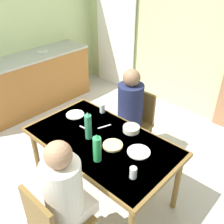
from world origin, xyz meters
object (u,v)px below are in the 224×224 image
Objects in this scene: chair_far_diner at (136,120)px; person_far_diner at (130,105)px; person_near_diner at (65,188)px; kitchen_counter at (31,83)px; dining_table at (102,145)px; water_bottle_green_near at (88,126)px; water_bottle_green_far at (97,148)px; serving_bowl_center at (131,129)px; chair_near_diner at (54,223)px.

chair_far_diner is 0.31m from person_far_diner.
person_far_diner is at bearing 108.46° from person_near_diner.
kitchen_counter is 1.40× the size of dining_table.
water_bottle_green_near is 1.07× the size of water_bottle_green_far.
dining_table is at bearing 105.50° from person_far_diner.
person_far_diner is 0.72m from water_bottle_green_near.
dining_table is 5.13× the size of water_bottle_green_near.
person_far_diner reaches higher than water_bottle_green_near.
kitchen_counter is at bearing 162.31° from water_bottle_green_far.
dining_table is 0.35m from water_bottle_green_far.
person_far_diner is at bearing 112.09° from water_bottle_green_far.
water_bottle_green_near is (2.10, -0.60, 0.42)m from kitchen_counter.
dining_table is (2.21, -0.53, 0.21)m from kitchen_counter.
person_near_diner is 0.96m from serving_bowl_center.
person_far_diner is at bearing 105.50° from dining_table.
chair_near_diner is 0.89m from water_bottle_green_near.
chair_near_diner is 1.52m from person_far_diner.
chair_far_diner is 0.93m from water_bottle_green_near.
chair_near_diner is 0.31m from person_near_diner.
person_far_diner is (-0.18, 0.65, 0.12)m from dining_table.
chair_far_diner is at bearing 6.97° from kitchen_counter.
person_near_diner is 2.62× the size of water_bottle_green_near.
water_bottle_green_far is 0.55m from serving_bowl_center.
water_bottle_green_far is at bearing -29.55° from water_bottle_green_near.
chair_near_diner is at bearing 105.41° from chair_far_diner.
water_bottle_green_near reaches higher than water_bottle_green_far.
kitchen_counter is 2.75× the size of person_far_diner.
water_bottle_green_near is at bearing 116.97° from chair_near_diner.
person_near_diner is (0.25, -0.65, 0.12)m from dining_table.
serving_bowl_center is at bearing 122.30° from chair_far_diner.
serving_bowl_center is (0.24, 0.37, -0.11)m from water_bottle_green_near.
chair_far_diner is 2.96× the size of water_bottle_green_near.
person_near_diner is (0.43, -1.43, 0.28)m from chair_far_diner.
kitchen_counter is 2.22m from water_bottle_green_near.
dining_table is 1.96× the size of person_far_diner.
dining_table is 1.96× the size of person_near_diner.
water_bottle_green_near is (-0.37, 0.72, 0.37)m from chair_near_diner.
kitchen_counter is 7.19× the size of water_bottle_green_near.
water_bottle_green_near is at bearing 94.40° from chair_far_diner.
kitchen_counter is 2.05m from chair_far_diner.
chair_near_diner is 0.67m from water_bottle_green_far.
dining_table is at bearing 107.87° from chair_near_diner.
person_far_diner is 0.95m from water_bottle_green_far.
person_far_diner is (-0.00, -0.14, 0.28)m from chair_far_diner.
dining_table is at bearing 28.76° from water_bottle_green_near.
water_bottle_green_near is at bearing -122.58° from serving_bowl_center.
kitchen_counter is 2.43× the size of chair_far_diner.
chair_near_diner is (2.46, -1.32, 0.05)m from kitchen_counter.
water_bottle_green_far reaches higher than kitchen_counter.
water_bottle_green_far reaches higher than chair_near_diner.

